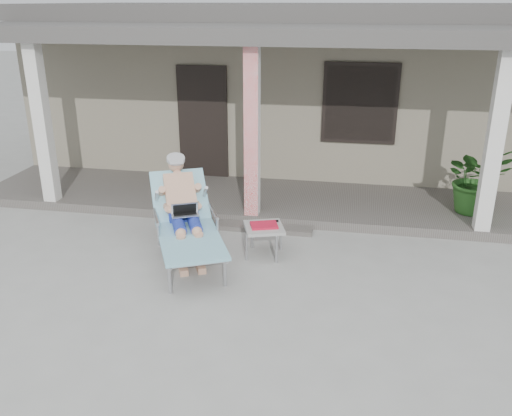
# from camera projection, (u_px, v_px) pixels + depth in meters

# --- Properties ---
(ground) EXTENTS (60.00, 60.00, 0.00)m
(ground) POSITION_uv_depth(u_px,v_px,m) (220.00, 286.00, 6.82)
(ground) COLOR #9E9E99
(ground) RESTS_ON ground
(house) EXTENTS (10.40, 5.40, 3.30)m
(house) POSITION_uv_depth(u_px,v_px,m) (289.00, 81.00, 12.18)
(house) COLOR gray
(house) RESTS_ON ground
(porch_deck) EXTENTS (10.00, 2.00, 0.15)m
(porch_deck) POSITION_uv_depth(u_px,v_px,m) (261.00, 200.00, 9.54)
(porch_deck) COLOR #605B56
(porch_deck) RESTS_ON ground
(porch_overhang) EXTENTS (10.00, 2.30, 2.85)m
(porch_overhang) POSITION_uv_depth(u_px,v_px,m) (261.00, 39.00, 8.52)
(porch_overhang) COLOR silver
(porch_overhang) RESTS_ON porch_deck
(porch_step) EXTENTS (2.00, 0.30, 0.07)m
(porch_step) POSITION_uv_depth(u_px,v_px,m) (249.00, 227.00, 8.50)
(porch_step) COLOR #605B56
(porch_step) RESTS_ON ground
(lounger) EXTENTS (1.58, 2.16, 1.36)m
(lounger) POSITION_uv_depth(u_px,v_px,m) (184.00, 199.00, 7.37)
(lounger) COLOR #B7B7BC
(lounger) RESTS_ON ground
(side_table) EXTENTS (0.66, 0.66, 0.47)m
(side_table) POSITION_uv_depth(u_px,v_px,m) (264.00, 229.00, 7.51)
(side_table) COLOR #A0A09C
(side_table) RESTS_ON ground
(potted_palm) EXTENTS (1.24, 1.16, 1.13)m
(potted_palm) POSITION_uv_depth(u_px,v_px,m) (477.00, 178.00, 8.60)
(potted_palm) COLOR #26591E
(potted_palm) RESTS_ON porch_deck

